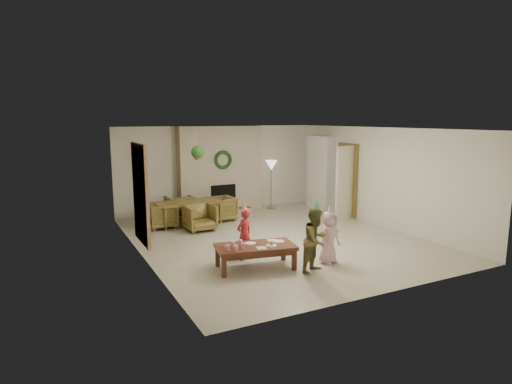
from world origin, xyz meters
TOP-DOWN VIEW (x-y plane):
  - floor at (0.00, 0.00)m, footprint 7.00×7.00m
  - ceiling at (0.00, 0.00)m, footprint 7.00×7.00m
  - wall_back at (0.00, 3.50)m, footprint 7.00×0.00m
  - wall_front at (0.00, -3.50)m, footprint 7.00×0.00m
  - wall_left at (-3.00, 0.00)m, footprint 0.00×7.00m
  - wall_right at (3.00, 0.00)m, footprint 0.00×7.00m
  - fireplace_mass at (0.00, 3.30)m, footprint 2.50×0.40m
  - fireplace_hearth at (0.00, 2.95)m, footprint 1.60×0.30m
  - fireplace_firebox at (0.00, 3.12)m, footprint 0.75×0.12m
  - fireplace_wreath at (0.00, 3.07)m, footprint 0.54×0.10m
  - floor_lamp_base at (1.53, 3.00)m, footprint 0.27×0.27m
  - floor_lamp_post at (1.53, 3.00)m, footprint 0.03×0.03m
  - floor_lamp_shade at (1.53, 3.00)m, footprint 0.35×0.35m
  - bookshelf_carcass at (2.84, 2.30)m, footprint 0.30×1.00m
  - bookshelf_shelf_a at (2.82, 2.30)m, footprint 0.30×0.92m
  - bookshelf_shelf_b at (2.82, 2.30)m, footprint 0.30×0.92m
  - bookshelf_shelf_c at (2.82, 2.30)m, footprint 0.30×0.92m
  - bookshelf_shelf_d at (2.82, 2.30)m, footprint 0.30×0.92m
  - books_row_lower at (2.80, 2.15)m, footprint 0.20×0.40m
  - books_row_mid at (2.80, 2.35)m, footprint 0.20×0.44m
  - books_row_upper at (2.80, 2.20)m, footprint 0.20×0.36m
  - door_frame at (2.96, 1.20)m, footprint 0.05×0.86m
  - door_leaf at (2.58, 0.82)m, footprint 0.77×0.32m
  - curtain_panel at (-2.96, 0.20)m, footprint 0.06×1.20m
  - dining_table at (-1.32, 2.22)m, footprint 1.69×0.99m
  - dining_chair_near at (-1.29, 1.49)m, footprint 0.72×0.74m
  - dining_chair_far at (-1.36, 2.94)m, footprint 0.72×0.74m
  - dining_chair_left at (-2.05, 2.18)m, footprint 0.74×0.72m
  - dining_chair_right at (-0.42, 2.26)m, footprint 0.74×0.72m
  - hanging_plant_cord at (-1.30, 1.50)m, footprint 0.01×0.01m
  - hanging_plant_pot at (-1.30, 1.50)m, footprint 0.16×0.16m
  - hanging_plant_foliage at (-1.30, 1.50)m, footprint 0.32×0.32m
  - coffee_table_top at (-1.29, -1.54)m, footprint 1.54×0.97m
  - coffee_table_apron at (-1.29, -1.54)m, footprint 1.41×0.84m
  - coffee_leg_fl at (-1.99, -1.71)m, footprint 0.09×0.09m
  - coffee_leg_fr at (-0.71, -1.95)m, footprint 0.09×0.09m
  - coffee_leg_bl at (-1.88, -1.13)m, footprint 0.09×0.09m
  - coffee_leg_br at (-0.60, -1.37)m, footprint 0.09×0.09m
  - cup_a at (-1.87, -1.60)m, footprint 0.09×0.09m
  - cup_b at (-1.82, -1.38)m, footprint 0.09×0.09m
  - cup_c at (-1.75, -1.68)m, footprint 0.09×0.09m
  - cup_d at (-1.70, -1.46)m, footprint 0.09×0.09m
  - cup_e at (-1.58, -1.62)m, footprint 0.09×0.09m
  - cup_f at (-1.54, -1.40)m, footprint 0.09×0.09m
  - plate_a at (-1.32, -1.40)m, footprint 0.23×0.23m
  - plate_b at (-1.04, -1.70)m, footprint 0.23×0.23m
  - plate_c at (-0.79, -1.52)m, footprint 0.23×0.23m
  - food_scoop at (-1.04, -1.70)m, footprint 0.09×0.09m
  - napkin_left at (-1.28, -1.74)m, footprint 0.19×0.19m
  - napkin_right at (-0.88, -1.42)m, footprint 0.19×0.19m
  - child_red at (-1.25, -0.99)m, footprint 0.43×0.36m
  - party_hat_red at (-1.25, -0.99)m, footprint 0.14×0.14m
  - child_plaid at (-0.40, -2.17)m, footprint 0.70×0.63m
  - party_hat_plaid at (-0.40, -2.17)m, footprint 0.15×0.15m
  - child_pink at (0.09, -1.90)m, footprint 0.56×0.43m
  - party_hat_pink at (0.09, -1.90)m, footprint 0.14×0.14m

SIDE VIEW (x-z plane):
  - floor at x=0.00m, z-range 0.00..0.00m
  - floor_lamp_base at x=1.53m, z-range 0.00..0.03m
  - fireplace_hearth at x=0.00m, z-range 0.00..0.12m
  - coffee_leg_fl at x=-1.99m, z-range 0.00..0.37m
  - coffee_leg_fr at x=-0.71m, z-range 0.00..0.37m
  - coffee_leg_bl at x=-1.88m, z-range 0.00..0.37m
  - coffee_leg_br at x=-0.60m, z-range 0.00..0.37m
  - dining_table at x=-1.32m, z-range 0.00..0.58m
  - dining_chair_near at x=-1.29m, z-range 0.00..0.64m
  - dining_chair_far at x=-1.36m, z-range 0.00..0.64m
  - dining_chair_left at x=-2.05m, z-range 0.00..0.64m
  - dining_chair_right at x=-0.42m, z-range 0.00..0.64m
  - coffee_table_apron at x=-1.29m, z-range 0.29..0.37m
  - coffee_table_top at x=-1.29m, z-range 0.37..0.44m
  - napkin_left at x=-1.28m, z-range 0.44..0.45m
  - napkin_right at x=-0.88m, z-range 0.44..0.45m
  - plate_a at x=-1.32m, z-range 0.44..0.45m
  - plate_b at x=-1.04m, z-range 0.44..0.45m
  - plate_c at x=-0.79m, z-range 0.44..0.45m
  - fireplace_firebox at x=0.00m, z-range 0.07..0.82m
  - bookshelf_shelf_a at x=2.82m, z-range 0.43..0.47m
  - food_scoop at x=-1.04m, z-range 0.45..0.53m
  - cup_a at x=-1.87m, z-range 0.44..0.54m
  - cup_b at x=-1.82m, z-range 0.44..0.54m
  - cup_c at x=-1.75m, z-range 0.44..0.54m
  - cup_d at x=-1.70m, z-range 0.44..0.54m
  - cup_e at x=-1.58m, z-range 0.44..0.54m
  - cup_f at x=-1.54m, z-range 0.44..0.54m
  - child_pink at x=0.09m, z-range 0.00..1.01m
  - child_red at x=-1.25m, z-range 0.00..1.01m
  - child_plaid at x=-0.40m, z-range 0.00..1.17m
  - books_row_lower at x=2.80m, z-range 0.47..0.71m
  - floor_lamp_post at x=1.53m, z-range 0.02..1.35m
  - bookshelf_shelf_b at x=2.82m, z-range 0.83..0.86m
  - books_row_mid at x=2.80m, z-range 0.87..1.11m
  - door_leaf at x=2.58m, z-range 0.00..2.00m
  - door_frame at x=2.96m, z-range 0.00..2.04m
  - party_hat_pink at x=0.09m, z-range 0.96..1.14m
  - party_hat_red at x=-1.25m, z-range 0.96..1.15m
  - bookshelf_carcass at x=2.84m, z-range 0.00..2.20m
  - party_hat_plaid at x=-0.40m, z-range 1.11..1.30m
  - wall_back at x=0.00m, z-range -2.25..4.75m
  - wall_front at x=0.00m, z-range -2.25..4.75m
  - wall_left at x=-3.00m, z-range -2.25..4.75m
  - wall_right at x=3.00m, z-range -2.25..4.75m
  - fireplace_mass at x=0.00m, z-range 0.00..2.50m
  - bookshelf_shelf_c at x=2.82m, z-range 1.24..1.26m
  - curtain_panel at x=-2.96m, z-range 0.25..2.25m
  - floor_lamp_shade at x=1.53m, z-range 1.18..1.47m
  - books_row_upper at x=2.80m, z-range 1.27..1.49m
  - fireplace_wreath at x=0.00m, z-range 1.28..1.82m
  - bookshelf_shelf_d at x=2.82m, z-range 1.64..1.66m
  - hanging_plant_pot at x=-1.30m, z-range 1.74..1.86m
  - hanging_plant_foliage at x=-1.30m, z-range 1.76..2.08m
  - hanging_plant_cord at x=-1.30m, z-range 1.80..2.50m
  - ceiling at x=0.00m, z-range 2.50..2.50m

